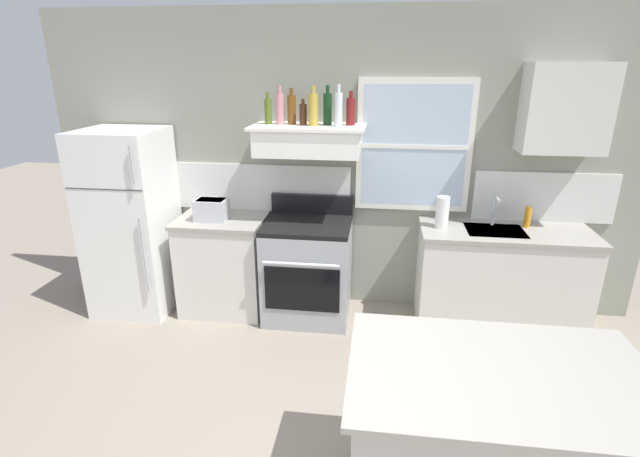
# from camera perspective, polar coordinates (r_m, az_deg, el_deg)

# --- Properties ---
(back_wall) EXTENTS (5.40, 0.11, 2.70)m
(back_wall) POSITION_cam_1_polar(r_m,az_deg,el_deg) (4.34, 2.86, 7.62)
(back_wall) COLOR gray
(back_wall) RESTS_ON ground_plane
(refrigerator) EXTENTS (0.70, 0.72, 1.70)m
(refrigerator) POSITION_cam_1_polar(r_m,az_deg,el_deg) (4.68, -21.93, 0.70)
(refrigerator) COLOR white
(refrigerator) RESTS_ON ground_plane
(counter_left_of_stove) EXTENTS (0.79, 0.63, 0.91)m
(counter_left_of_stove) POSITION_cam_1_polar(r_m,az_deg,el_deg) (4.53, -11.48, -4.18)
(counter_left_of_stove) COLOR silver
(counter_left_of_stove) RESTS_ON ground_plane
(toaster) EXTENTS (0.30, 0.20, 0.19)m
(toaster) POSITION_cam_1_polar(r_m,az_deg,el_deg) (4.30, -13.00, 2.28)
(toaster) COLOR silver
(toaster) RESTS_ON counter_left_of_stove
(stove_range) EXTENTS (0.76, 0.69, 1.09)m
(stove_range) POSITION_cam_1_polar(r_m,az_deg,el_deg) (4.31, -1.48, -4.92)
(stove_range) COLOR #9EA0A5
(stove_range) RESTS_ON ground_plane
(range_hood_shelf) EXTENTS (0.96, 0.52, 0.24)m
(range_hood_shelf) POSITION_cam_1_polar(r_m,az_deg,el_deg) (4.06, -1.41, 10.70)
(range_hood_shelf) COLOR white
(bottle_olive_oil_square) EXTENTS (0.06, 0.06, 0.26)m
(bottle_olive_oil_square) POSITION_cam_1_polar(r_m,az_deg,el_deg) (4.14, -6.31, 13.97)
(bottle_olive_oil_square) COLOR #4C601E
(bottle_olive_oil_square) RESTS_ON range_hood_shelf
(bottle_rose_pink) EXTENTS (0.07, 0.07, 0.31)m
(bottle_rose_pink) POSITION_cam_1_polar(r_m,az_deg,el_deg) (4.12, -4.87, 14.30)
(bottle_rose_pink) COLOR #C67F84
(bottle_rose_pink) RESTS_ON range_hood_shelf
(bottle_amber_wine) EXTENTS (0.07, 0.07, 0.30)m
(bottle_amber_wine) POSITION_cam_1_polar(r_m,az_deg,el_deg) (4.11, -3.45, 14.24)
(bottle_amber_wine) COLOR brown
(bottle_amber_wine) RESTS_ON range_hood_shelf
(bottle_brown_stout) EXTENTS (0.06, 0.06, 0.22)m
(bottle_brown_stout) POSITION_cam_1_polar(r_m,az_deg,el_deg) (4.04, -2.06, 13.67)
(bottle_brown_stout) COLOR #381E0F
(bottle_brown_stout) RESTS_ON range_hood_shelf
(bottle_champagne_gold_foil) EXTENTS (0.08, 0.08, 0.32)m
(bottle_champagne_gold_foil) POSITION_cam_1_polar(r_m,az_deg,el_deg) (4.00, -0.84, 14.25)
(bottle_champagne_gold_foil) COLOR #B29333
(bottle_champagne_gold_foil) RESTS_ON range_hood_shelf
(bottle_dark_green_wine) EXTENTS (0.07, 0.07, 0.32)m
(bottle_dark_green_wine) POSITION_cam_1_polar(r_m,az_deg,el_deg) (4.06, 0.93, 14.34)
(bottle_dark_green_wine) COLOR #143819
(bottle_dark_green_wine) RESTS_ON range_hood_shelf
(bottle_clear_tall) EXTENTS (0.06, 0.06, 0.34)m
(bottle_clear_tall) POSITION_cam_1_polar(r_m,az_deg,el_deg) (3.96, 2.26, 14.29)
(bottle_clear_tall) COLOR silver
(bottle_clear_tall) RESTS_ON range_hood_shelf
(bottle_red_label_wine) EXTENTS (0.07, 0.07, 0.28)m
(bottle_red_label_wine) POSITION_cam_1_polar(r_m,az_deg,el_deg) (4.05, 3.74, 14.02)
(bottle_red_label_wine) COLOR maroon
(bottle_red_label_wine) RESTS_ON range_hood_shelf
(counter_right_with_sink) EXTENTS (1.43, 0.63, 0.91)m
(counter_right_with_sink) POSITION_cam_1_polar(r_m,az_deg,el_deg) (4.43, 20.98, -5.69)
(counter_right_with_sink) COLOR silver
(counter_right_with_sink) RESTS_ON ground_plane
(sink_faucet) EXTENTS (0.03, 0.17, 0.28)m
(sink_faucet) POSITION_cam_1_polar(r_m,az_deg,el_deg) (4.28, 20.42, 2.53)
(sink_faucet) COLOR silver
(sink_faucet) RESTS_ON counter_right_with_sink
(paper_towel_roll) EXTENTS (0.11, 0.11, 0.27)m
(paper_towel_roll) POSITION_cam_1_polar(r_m,az_deg,el_deg) (4.12, 14.60, 1.93)
(paper_towel_roll) COLOR white
(paper_towel_roll) RESTS_ON counter_right_with_sink
(dish_soap_bottle) EXTENTS (0.06, 0.06, 0.18)m
(dish_soap_bottle) POSITION_cam_1_polar(r_m,az_deg,el_deg) (4.38, 23.84, 1.28)
(dish_soap_bottle) COLOR orange
(dish_soap_bottle) RESTS_ON counter_right_with_sink
(kitchen_island) EXTENTS (1.40, 0.90, 0.91)m
(kitchen_island) POSITION_cam_1_polar(r_m,az_deg,el_deg) (2.68, 19.86, -23.82)
(kitchen_island) COLOR silver
(kitchen_island) RESTS_ON ground_plane
(upper_cabinet_right) EXTENTS (0.64, 0.32, 0.70)m
(upper_cabinet_right) POSITION_cam_1_polar(r_m,az_deg,el_deg) (4.31, 27.59, 12.77)
(upper_cabinet_right) COLOR silver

